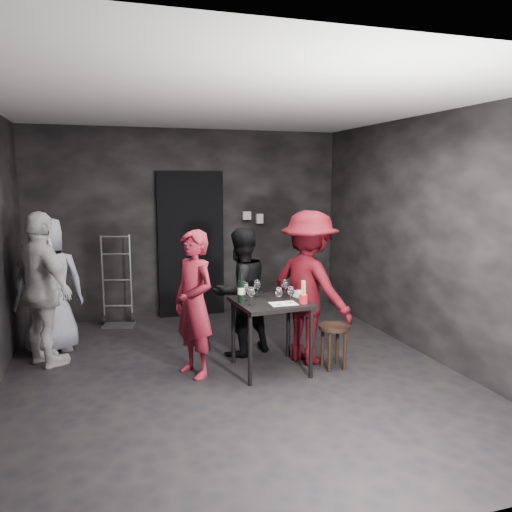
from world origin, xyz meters
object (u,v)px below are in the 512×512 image
object	(u,v)px
hand_truck	(118,309)
server_red	(194,304)
bystander_grey	(49,282)
breadstick_cup	(304,292)
stool	(334,335)
tasting_table	(271,310)
woman_black	(241,294)
bystander_cream	(42,281)
man_maroon	(309,280)
wine_bottle	(241,291)

from	to	relation	value
hand_truck	server_red	distance (m)	2.24
bystander_grey	breadstick_cup	distance (m)	2.93
stool	bystander_grey	world-z (taller)	bystander_grey
tasting_table	woman_black	size ratio (longest dim) A/B	0.53
stool	bystander_cream	bearing A→B (deg)	161.24
man_maroon	breadstick_cup	world-z (taller)	man_maroon
server_red	wine_bottle	world-z (taller)	server_red
woman_black	man_maroon	world-z (taller)	man_maroon
hand_truck	bystander_grey	distance (m)	1.32
server_red	tasting_table	bearing A→B (deg)	56.72
tasting_table	man_maroon	distance (m)	0.56
man_maroon	bystander_grey	size ratio (longest dim) A/B	1.11
wine_bottle	tasting_table	bearing A→B (deg)	-3.72
hand_truck	woman_black	world-z (taller)	woman_black
wine_bottle	woman_black	bearing A→B (deg)	75.37
man_maroon	wine_bottle	distance (m)	0.80
tasting_table	wine_bottle	xyz separation A→B (m)	(-0.31, 0.02, 0.22)
tasting_table	bystander_cream	world-z (taller)	bystander_cream
hand_truck	server_red	xyz separation A→B (m)	(0.69, -2.06, 0.52)
hand_truck	breadstick_cup	xyz separation A→B (m)	(1.75, -2.39, 0.64)
stool	bystander_cream	xyz separation A→B (m)	(-2.92, 0.99, 0.56)
breadstick_cup	bystander_grey	bearing A→B (deg)	149.22
stool	woman_black	xyz separation A→B (m)	(-0.82, 0.72, 0.34)
hand_truck	woman_black	size ratio (longest dim) A/B	0.88
hand_truck	stool	bearing A→B (deg)	-32.75
tasting_table	breadstick_cup	world-z (taller)	breadstick_cup
hand_truck	breadstick_cup	bearing A→B (deg)	-39.05
server_red	bystander_cream	size ratio (longest dim) A/B	0.81
wine_bottle	bystander_cream	bearing A→B (deg)	157.04
hand_truck	bystander_cream	size ratio (longest dim) A/B	0.67
bystander_cream	bystander_grey	xyz separation A→B (m)	(0.02, 0.44, -0.09)
stool	man_maroon	world-z (taller)	man_maroon
stool	woman_black	bearing A→B (deg)	138.56
woman_black	wine_bottle	bearing A→B (deg)	54.40
server_red	hand_truck	bearing A→B (deg)	173.56
woman_black	breadstick_cup	size ratio (longest dim) A/B	5.55
server_red	man_maroon	distance (m)	1.27
stool	breadstick_cup	bearing A→B (deg)	-170.26
stool	breadstick_cup	distance (m)	0.63
bystander_cream	tasting_table	bearing A→B (deg)	-146.20
stool	breadstick_cup	xyz separation A→B (m)	(-0.38, -0.07, 0.50)
woman_black	wine_bottle	xyz separation A→B (m)	(-0.15, -0.56, 0.17)
man_maroon	breadstick_cup	distance (m)	0.39
woman_black	wine_bottle	distance (m)	0.60
stool	man_maroon	distance (m)	0.64
tasting_table	bystander_cream	xyz separation A→B (m)	(-2.26, 0.85, 0.27)
man_maroon	wine_bottle	world-z (taller)	man_maroon
bystander_grey	server_red	bearing A→B (deg)	128.38
stool	breadstick_cup	world-z (taller)	breadstick_cup
server_red	bystander_grey	size ratio (longest dim) A/B	0.90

